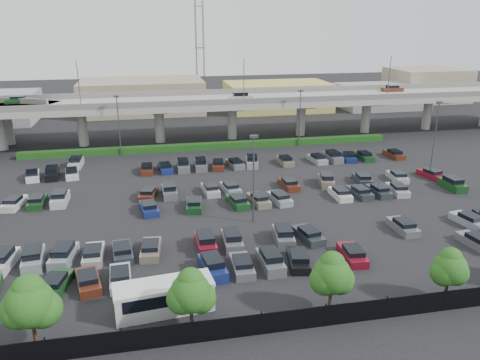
% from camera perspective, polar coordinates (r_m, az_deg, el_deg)
% --- Properties ---
extents(ground, '(280.00, 280.00, 0.00)m').
position_cam_1_polar(ground, '(61.51, -0.06, -2.16)').
color(ground, black).
extents(overpass, '(150.00, 13.00, 15.80)m').
position_cam_1_polar(overpass, '(90.24, -4.26, 9.21)').
color(overpass, '#989790').
rests_on(overpass, ground).
extents(hedge, '(66.00, 1.60, 1.10)m').
position_cam_1_polar(hedge, '(84.83, -3.40, 4.16)').
color(hedge, '#163E12').
rests_on(hedge, ground).
extents(fence, '(70.00, 0.10, 2.00)m').
position_cam_1_polar(fence, '(37.11, 8.78, -16.25)').
color(fence, black).
rests_on(fence, ground).
extents(tree_row, '(65.07, 3.66, 5.94)m').
position_cam_1_polar(tree_row, '(37.09, 9.32, -11.50)').
color(tree_row, '#332316').
rests_on(tree_row, ground).
extents(shuttle_bus, '(8.06, 3.49, 2.51)m').
position_cam_1_polar(shuttle_bus, '(38.77, -9.25, -13.76)').
color(shuttle_bus, silver).
rests_on(shuttle_bus, ground).
extents(parked_cars, '(63.03, 41.58, 1.67)m').
position_cam_1_polar(parked_cars, '(57.67, -1.04, -2.99)').
color(parked_cars, '#726759').
rests_on(parked_cars, ground).
extents(light_poles, '(66.90, 48.38, 10.30)m').
position_cam_1_polar(light_poles, '(60.81, -4.26, 3.73)').
color(light_poles, '#444448').
rests_on(light_poles, ground).
extents(distant_buildings, '(138.00, 24.00, 9.00)m').
position_cam_1_polar(distant_buildings, '(121.82, -0.09, 10.26)').
color(distant_buildings, gray).
rests_on(distant_buildings, ground).
extents(comm_tower, '(2.40, 2.40, 30.00)m').
position_cam_1_polar(comm_tower, '(131.31, -4.92, 16.03)').
color(comm_tower, '#444448').
rests_on(comm_tower, ground).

